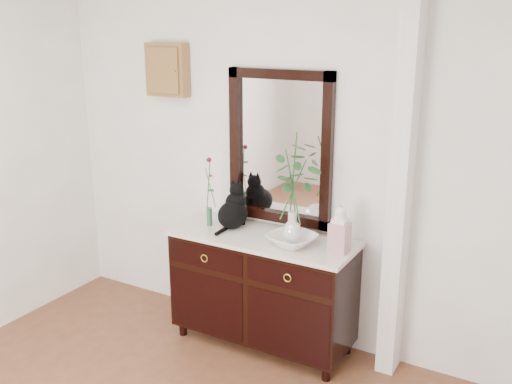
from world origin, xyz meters
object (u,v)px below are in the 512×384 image
Objects in this scene: sideboard at (263,285)px; cat at (233,206)px; ginger_jar at (340,229)px; lotus_bowl at (292,240)px.

sideboard is 0.61m from cat.
ginger_jar reaches higher than sideboard.
lotus_bowl reaches higher than sideboard.
cat reaches higher than sideboard.
cat is 1.05× the size of lotus_bowl.
sideboard is 0.49m from lotus_bowl.
cat is 1.03× the size of ginger_jar.
lotus_bowl is (0.53, -0.11, -0.13)m from cat.
sideboard is at bearing 167.85° from lotus_bowl.
cat is (-0.28, 0.05, 0.54)m from sideboard.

